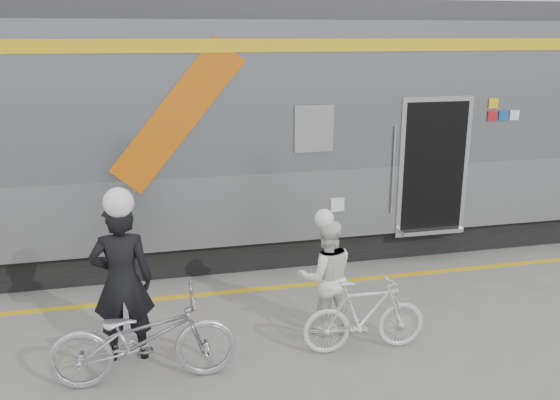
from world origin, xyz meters
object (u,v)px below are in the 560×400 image
object	(u,v)px
woman	(326,277)
man	(122,282)
bicycle_left	(144,338)
bicycle_right	(365,316)

from	to	relation	value
woman	man	bearing A→B (deg)	4.33
woman	bicycle_left	bearing A→B (deg)	18.31
woman	bicycle_right	distance (m)	0.69
man	bicycle_left	bearing A→B (deg)	111.67
man	woman	bearing A→B (deg)	-176.73
man	woman	distance (m)	2.42
bicycle_left	woman	world-z (taller)	woman
man	bicycle_left	world-z (taller)	man
bicycle_right	bicycle_left	bearing A→B (deg)	94.26
bicycle_left	woman	bearing A→B (deg)	-72.74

